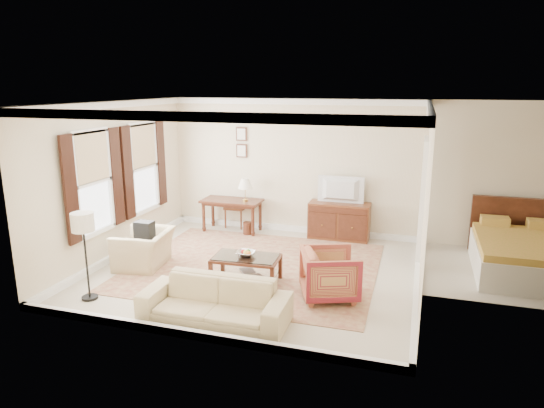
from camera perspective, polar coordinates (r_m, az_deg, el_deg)
The scene contains 21 objects.
room_shell at distance 8.03m, azimuth -2.02°, elevation 8.79°, with size 5.51×5.01×2.91m.
annex_bedroom at distance 9.35m, azimuth 27.86°, elevation -5.50°, with size 3.00×2.70×2.90m.
window_front at distance 8.84m, azimuth -20.31°, elevation 2.36°, with size 0.12×1.56×1.80m, color #CCB284, non-canonical shape.
window_rear at distance 10.13m, azimuth -14.87°, elevation 4.16°, with size 0.12×1.56×1.80m, color #CCB284, non-canonical shape.
doorway at distance 9.30m, azimuth 17.21°, elevation 0.15°, with size 0.10×1.12×2.25m, color white, non-canonical shape.
rug at distance 8.78m, azimuth -2.09°, elevation -7.34°, with size 4.30×3.68×0.01m, color maroon.
writing_desk at distance 10.71m, azimuth -4.75°, elevation -0.08°, with size 1.31×0.65×0.71m.
desk_chair at distance 11.06m, azimuth -4.26°, elevation -0.04°, with size 0.45×0.45×1.05m, color brown, non-canonical shape.
desk_lamp at distance 10.52m, azimuth -3.17°, elevation 1.70°, with size 0.32×0.32×0.50m, color silver, non-canonical shape.
framed_prints at distance 10.80m, azimuth -3.60°, elevation 7.27°, with size 0.25×0.04×0.68m, color #4E2416, non-canonical shape.
sideboard at distance 10.29m, azimuth 7.90°, elevation -1.98°, with size 1.27×0.49×0.78m, color brown.
tv at distance 10.08m, azimuth 8.04°, elevation 2.62°, with size 0.92×0.53×0.12m, color black.
coffee_table at distance 8.00m, azimuth -3.07°, elevation -6.87°, with size 1.12×0.70×0.46m.
fruit_bowl at distance 7.97m, azimuth -3.10°, elevation -5.74°, with size 0.42×0.42×0.10m, color silver.
book_a at distance 8.10m, azimuth -3.65°, elevation -7.92°, with size 0.28×0.04×0.38m, color brown.
book_b at distance 7.96m, azimuth -2.51°, elevation -8.35°, with size 0.28×0.03×0.38m, color brown.
striped_armchair at distance 7.47m, azimuth 6.84°, elevation -7.94°, with size 0.82×0.77×0.84m, color maroon.
club_armchair at distance 8.97m, azimuth -14.85°, elevation -4.43°, with size 1.00×0.65×0.88m, color #C9B888.
backpack at distance 8.90m, azimuth -14.79°, elevation -2.93°, with size 0.32×0.22×0.40m, color black.
sofa at distance 6.77m, azimuth -6.79°, elevation -10.56°, with size 2.04×0.60×0.80m, color #C9B888.
floor_lamp at distance 7.67m, azimuth -21.33°, elevation -2.70°, with size 0.34×0.34×1.36m.
Camera 1 is at (2.63, -7.55, 3.20)m, focal length 32.00 mm.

